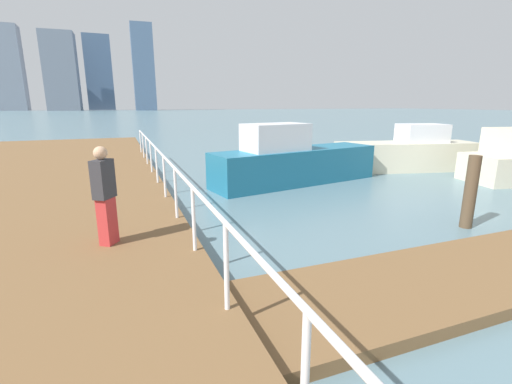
# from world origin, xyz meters

# --- Properties ---
(ground_plane) EXTENTS (300.00, 300.00, 0.00)m
(ground_plane) POSITION_xyz_m (0.00, 20.00, 0.00)
(ground_plane) COLOR slate
(boardwalk_railing) EXTENTS (0.06, 25.66, 1.08)m
(boardwalk_railing) POSITION_xyz_m (-3.15, 8.63, 1.25)
(boardwalk_railing) COLOR white
(boardwalk_railing) RESTS_ON boardwalk
(dock_piling_1) EXTENTS (0.26, 0.26, 1.63)m
(dock_piling_1) POSITION_xyz_m (3.00, 8.67, 0.82)
(dock_piling_1) COLOR brown
(dock_piling_1) RESTS_ON ground_plane
(moored_boat_1) EXTENTS (6.32, 2.63, 2.08)m
(moored_boat_1) POSITION_xyz_m (1.41, 14.19, 0.77)
(moored_boat_1) COLOR #1E6B8C
(moored_boat_1) RESTS_ON ground_plane
(moored_boat_4) EXTENTS (5.90, 2.78, 1.90)m
(moored_boat_4) POSITION_xyz_m (7.04, 14.78, 0.71)
(moored_boat_4) COLOR beige
(moored_boat_4) RESTS_ON ground_plane
(pedestrian_0) EXTENTS (0.38, 0.42, 1.66)m
(pedestrian_0) POSITION_xyz_m (-4.45, 9.44, 1.26)
(pedestrian_0) COLOR #BF3333
(pedestrian_0) RESTS_ON boardwalk
(skyline_tower_0) EXTENTS (11.17, 9.26, 31.36)m
(skyline_tower_0) POSITION_xyz_m (-41.28, 171.36, 15.68)
(skyline_tower_0) COLOR gray
(skyline_tower_0) RESTS_ON ground_plane
(skyline_tower_1) EXTENTS (11.72, 10.08, 28.93)m
(skyline_tower_1) POSITION_xyz_m (-22.17, 164.66, 14.47)
(skyline_tower_1) COLOR slate
(skyline_tower_1) RESTS_ON ground_plane
(skyline_tower_2) EXTENTS (11.00, 7.16, 30.94)m
(skyline_tower_2) POSITION_xyz_m (-9.28, 178.67, 15.47)
(skyline_tower_2) COLOR slate
(skyline_tower_2) RESTS_ON ground_plane
(skyline_tower_3) EXTENTS (8.59, 12.85, 33.05)m
(skyline_tower_3) POSITION_xyz_m (8.04, 162.52, 16.52)
(skyline_tower_3) COLOR slate
(skyline_tower_3) RESTS_ON ground_plane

